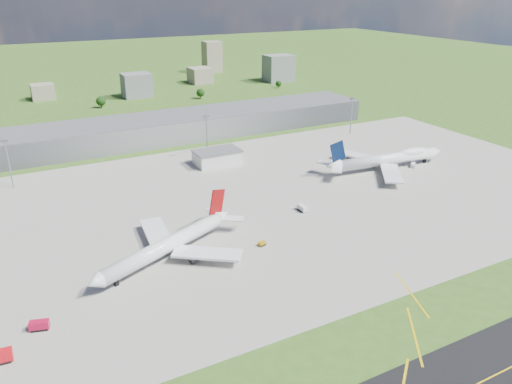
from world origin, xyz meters
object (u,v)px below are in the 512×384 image
airliner_blue_quad (388,159)px  van_white_far (413,165)px  van_white_near (302,208)px  airliner_red_twin (170,245)px  crash_tender (39,326)px  tug_yellow (262,244)px

airliner_blue_quad → van_white_far: airliner_blue_quad is taller
van_white_near → airliner_blue_quad: bearing=-71.7°
airliner_red_twin → airliner_blue_quad: size_ratio=0.86×
airliner_red_twin → crash_tender: (-50.51, -24.31, -3.73)m
airliner_blue_quad → tug_yellow: airliner_blue_quad is taller
crash_tender → van_white_near: (119.34, 35.74, -0.11)m
airliner_red_twin → airliner_blue_quad: 149.59m
van_white_far → airliner_blue_quad: bearing=120.3°
crash_tender → tug_yellow: (86.58, 15.12, -0.67)m
airliner_blue_quad → tug_yellow: (-108.60, -47.25, -4.88)m
van_white_near → van_white_far: size_ratio=1.15×
van_white_near → van_white_far: van_white_near is taller
van_white_near → airliner_red_twin: bearing=98.4°
airliner_red_twin → crash_tender: 56.18m
airliner_blue_quad → crash_tender: airliner_blue_quad is taller
van_white_far → airliner_red_twin: bearing=152.1°
crash_tender → van_white_near: 124.58m
tug_yellow → airliner_blue_quad: bearing=7.5°
crash_tender → van_white_near: crash_tender is taller
tug_yellow → van_white_far: 129.98m
van_white_far → van_white_near: bearing=153.8°
crash_tender → van_white_far: bearing=31.6°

